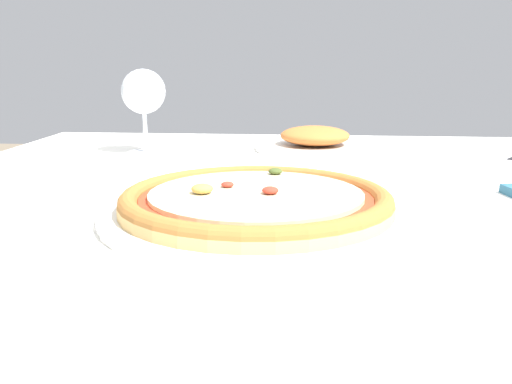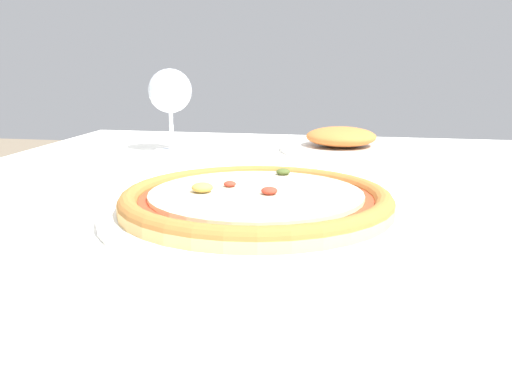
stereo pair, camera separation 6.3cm
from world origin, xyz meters
name	(u,v)px [view 1 (the left image)]	position (x,y,z in m)	size (l,w,h in m)	color
dining_table	(366,247)	(0.00, 0.00, 0.65)	(1.32, 1.12, 0.73)	brown
pizza_plate	(256,204)	(-0.14, -0.14, 0.74)	(0.34, 0.34, 0.04)	white
wine_glass_far_left	(143,94)	(-0.38, 0.28, 0.84)	(0.08, 0.08, 0.15)	silver
side_plate	(315,141)	(-0.07, 0.34, 0.74)	(0.23, 0.23, 0.05)	white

